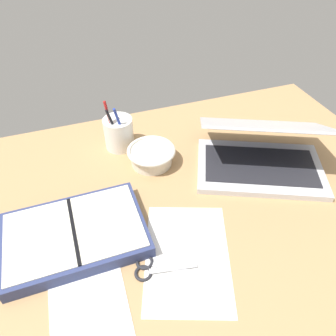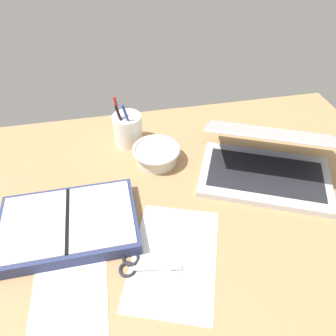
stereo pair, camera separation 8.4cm
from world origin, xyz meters
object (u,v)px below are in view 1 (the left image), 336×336
(pen_cup, at_px, (119,133))
(planner, at_px, (75,234))
(bowl, at_px, (151,155))
(laptop, at_px, (261,153))
(scissors, at_px, (152,268))

(pen_cup, bearing_deg, planner, -119.53)
(bowl, bearing_deg, pen_cup, 123.05)
(laptop, relative_size, scissors, 3.17)
(bowl, distance_m, pen_cup, 0.13)
(scissors, bearing_deg, pen_cup, 107.64)
(planner, distance_m, scissors, 0.19)
(bowl, bearing_deg, scissors, -107.13)
(bowl, xyz_separation_m, planner, (-0.25, -0.20, -0.01))
(laptop, height_order, scissors, laptop)
(bowl, height_order, scissors, bowl)
(laptop, xyz_separation_m, planner, (-0.54, -0.09, -0.03))
(laptop, height_order, pen_cup, laptop)
(bowl, relative_size, planner, 0.44)
(laptop, distance_m, scissors, 0.45)
(planner, height_order, scissors, planner)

